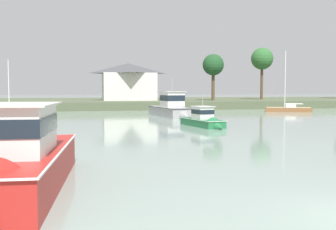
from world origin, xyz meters
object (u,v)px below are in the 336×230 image
(sailboat_wood, at_px, (288,110))
(cruiser_green, at_px, (205,122))
(cruiser_red, at_px, (8,175))
(cruiser_grey, at_px, (173,111))

(sailboat_wood, bearing_deg, cruiser_green, -134.17)
(cruiser_green, bearing_deg, cruiser_red, -122.18)
(cruiser_red, bearing_deg, cruiser_green, 57.82)
(sailboat_wood, relative_size, cruiser_grey, 0.91)
(cruiser_green, bearing_deg, sailboat_wood, 45.83)
(cruiser_red, bearing_deg, sailboat_wood, 51.41)
(sailboat_wood, distance_m, cruiser_grey, 21.81)
(cruiser_red, distance_m, cruiser_green, 25.95)
(cruiser_grey, bearing_deg, cruiser_green, -90.41)
(cruiser_red, relative_size, cruiser_green, 1.54)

